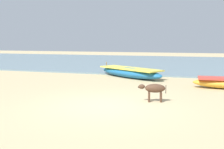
{
  "coord_description": "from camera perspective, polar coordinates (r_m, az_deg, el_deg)",
  "views": [
    {
      "loc": [
        2.73,
        -7.85,
        2.04
      ],
      "look_at": [
        -0.79,
        3.13,
        0.6
      ],
      "focal_mm": 43.3,
      "sensor_mm": 36.0,
      "label": 1
    }
  ],
  "objects": [
    {
      "name": "sea_water",
      "position": [
        25.58,
        11.59,
        2.48
      ],
      "size": [
        60.0,
        20.0,
        0.08
      ],
      "primitive_type": "cube",
      "color": "slate",
      "rests_on": "ground"
    },
    {
      "name": "fishing_boat_3",
      "position": [
        15.09,
        3.8,
        0.48
      ],
      "size": [
        4.45,
        3.38,
        0.75
      ],
      "rotation": [
        0.0,
        0.0,
        2.58
      ],
      "color": "#1E669E",
      "rests_on": "ground"
    },
    {
      "name": "calf_near_dark",
      "position": [
        9.16,
        8.88,
        -3.03
      ],
      "size": [
        0.93,
        0.41,
        0.61
      ],
      "rotation": [
        0.0,
        0.0,
        3.36
      ],
      "color": "#4C3323",
      "rests_on": "ground"
    },
    {
      "name": "ground",
      "position": [
        8.55,
        -1.37,
        -6.68
      ],
      "size": [
        80.0,
        80.0,
        0.0
      ],
      "primitive_type": "plane",
      "color": "tan"
    }
  ]
}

